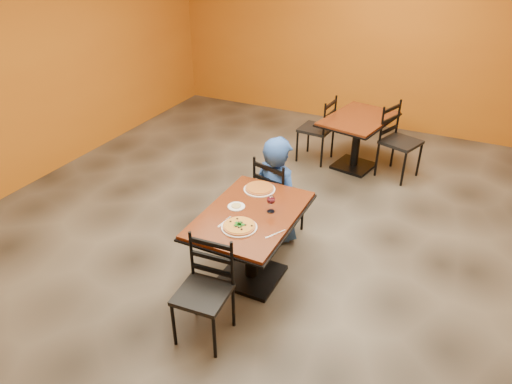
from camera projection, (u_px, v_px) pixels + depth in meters
The scene contains 19 objects.
floor at pixel (272, 249), 4.97m from camera, with size 7.00×8.00×0.01m, color black.
wall_back at pixel (378, 34), 7.33m from camera, with size 7.00×0.01×3.00m, color #AE5E13.
wall_left at pixel (6, 70), 5.54m from camera, with size 0.01×8.00×3.00m, color #AE5E13.
table_main at pixel (251, 230), 4.30m from camera, with size 0.83×1.23×0.75m.
table_second at pixel (357, 131), 6.36m from camera, with size 0.97×1.25×0.75m.
chair_main_near at pixel (203, 295), 3.72m from camera, with size 0.40×0.40×0.89m, color black, non-canonical shape.
chair_main_far at pixel (279, 195), 5.04m from camera, with size 0.42×0.42×0.93m, color black, non-canonical shape.
chair_second_left at pixel (316, 129), 6.63m from camera, with size 0.43×0.43×0.94m, color black, non-canonical shape.
chair_second_right at pixel (401, 143), 6.17m from camera, with size 0.44×0.44×0.99m, color black, non-canonical shape.
diner at pixel (277, 188), 4.92m from camera, with size 0.59×0.39×1.17m, color navy.
plate_main at pixel (239, 227), 3.99m from camera, with size 0.31×0.31×0.01m, color white.
pizza_main at pixel (239, 226), 3.98m from camera, with size 0.28×0.28×0.02m, color maroon.
plate_far at pixel (259, 189), 4.56m from camera, with size 0.31×0.31×0.01m, color white.
pizza_far at pixel (259, 188), 4.55m from camera, with size 0.28×0.28×0.02m, color #BA8023.
side_plate at pixel (236, 207), 4.28m from camera, with size 0.16×0.16×0.01m, color white.
dip at pixel (236, 206), 4.28m from camera, with size 0.09×0.09×0.01m, color tan.
wine_glass at pixel (271, 203), 4.17m from camera, with size 0.08×0.08×0.18m, color white, non-canonical shape.
fork at pixel (224, 222), 4.07m from camera, with size 0.01×0.19×0.00m, color silver.
knife at pixel (276, 234), 3.91m from camera, with size 0.01×0.21×0.00m, color silver.
Camera 1 is at (1.59, -3.67, 3.02)m, focal length 32.73 mm.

